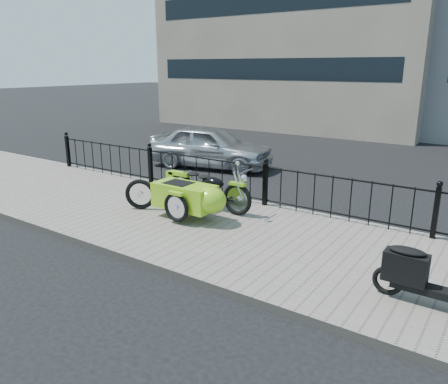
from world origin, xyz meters
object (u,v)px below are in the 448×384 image
Objects in this scene: motorcycle_sidecar at (196,195)px; spare_tire at (140,194)px; scooter at (425,276)px; sedan_car at (211,147)px.

motorcycle_sidecar reaches higher than spare_tire.
scooter reaches higher than motorcycle_sidecar.
motorcycle_sidecar is at bearing 167.38° from scooter.
motorcycle_sidecar is 4.68m from scooter.
spare_tire is at bearing -173.55° from sedan_car.
spare_tire is 4.85m from sedan_car.
sedan_car is at bearing 143.79° from scooter.
scooter is at bearing -137.36° from sedan_car.
sedan_car is at bearing 122.67° from motorcycle_sidecar.
motorcycle_sidecar is 5.20m from sedan_car.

